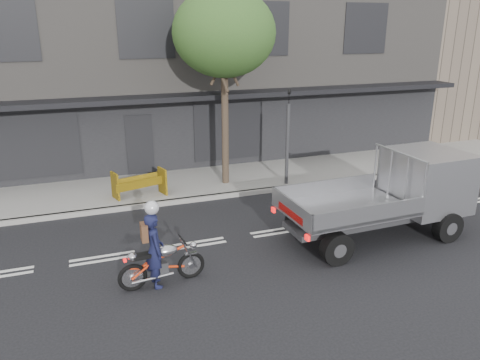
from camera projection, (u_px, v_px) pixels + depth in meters
The scene contains 11 objects.
ground at pixel (196, 244), 12.46m from camera, with size 80.00×80.00×0.00m, color black.
sidewalk at pixel (163, 187), 16.63m from camera, with size 32.00×3.20×0.15m, color gray.
kerb at pixel (172, 202), 15.20m from camera, with size 32.00×0.20×0.15m, color gray.
building_main at pixel (131, 60), 21.28m from camera, with size 26.00×10.00×8.00m, color slate.
building_neighbour at pixel (476, 34), 27.35m from camera, with size 14.00×10.00×10.00m, color brown.
street_tree at pixel (224, 34), 15.24m from camera, with size 3.40×3.40×6.74m.
traffic_light_pole at pixel (287, 143), 16.27m from camera, with size 0.12×0.12×3.50m.
motorcycle at pixel (162, 263), 10.40m from camera, with size 1.99×0.58×1.03m.
rider at pixel (154, 250), 10.25m from camera, with size 0.63×0.41×1.72m, color #141737.
flatbed_ute at pixel (412, 185), 12.84m from camera, with size 5.21×2.28×2.38m.
construction_barrier at pixel (140, 185), 15.15m from camera, with size 1.66×0.66×0.93m, color #EAB00C, non-canonical shape.
Camera 1 is at (-2.69, -11.01, 5.57)m, focal length 35.00 mm.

